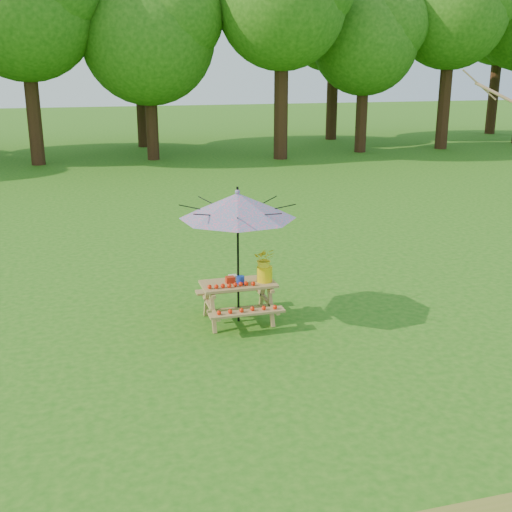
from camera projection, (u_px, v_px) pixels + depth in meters
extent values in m
plane|color=#1F6313|center=(369.00, 394.00, 8.26)|extent=(120.00, 120.00, 0.00)
cube|color=#A47E4A|center=(238.00, 284.00, 10.42)|extent=(1.20, 0.62, 0.04)
cube|color=#A47E4A|center=(247.00, 313.00, 9.99)|extent=(1.20, 0.22, 0.04)
cube|color=#A47E4A|center=(231.00, 290.00, 11.01)|extent=(1.20, 0.22, 0.04)
cylinder|color=black|center=(238.00, 256.00, 10.28)|extent=(0.04, 0.04, 2.25)
cone|color=teal|center=(238.00, 206.00, 10.04)|extent=(2.25, 2.25, 0.40)
sphere|color=teal|center=(237.00, 192.00, 9.98)|extent=(0.08, 0.08, 0.08)
cube|color=red|center=(230.00, 280.00, 10.40)|extent=(0.14, 0.12, 0.10)
cylinder|color=#1431A3|center=(240.00, 280.00, 10.34)|extent=(0.13, 0.13, 0.13)
cube|color=beige|center=(233.00, 277.00, 10.57)|extent=(0.13, 0.13, 0.07)
cylinder|color=yellow|center=(265.00, 274.00, 10.45)|extent=(0.25, 0.25, 0.25)
imported|color=yellow|center=(265.00, 259.00, 10.37)|extent=(0.41, 0.38, 0.38)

